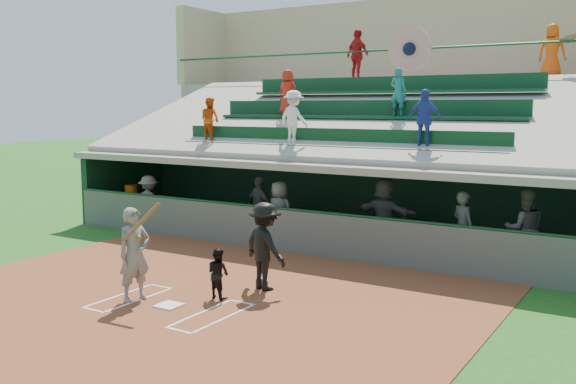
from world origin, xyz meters
The scene contains 21 objects.
ground centered at (0.00, 0.00, 0.00)m, with size 100.00×100.00×0.00m, color #1A5016.
dirt_slab centered at (0.00, 0.50, 0.01)m, with size 11.00×9.00×0.02m, color brown.
home_plate centered at (0.00, 0.00, 0.04)m, with size 0.43×0.43×0.03m, color white.
batters_box_chalk centered at (0.00, 0.00, 0.02)m, with size 2.65×1.85×0.01m.
dugout_floor centered at (0.00, 6.75, 0.02)m, with size 16.00×3.50×0.04m, color gray.
concourse_slab centered at (0.00, 13.50, 2.30)m, with size 20.00×3.00×4.60m, color gray.
grandstand centered at (-0.01, 10.51, 2.26)m, with size 20.40×10.40×7.80m.
batter_at_plate centered at (-0.80, -0.05, 0.93)m, with size 0.92×0.79×1.95m.
catcher centered at (0.46, 0.90, 0.51)m, with size 0.48×0.37×0.98m, color black.
home_umpire centered at (0.90, 1.88, 0.91)m, with size 1.15×0.66×1.78m, color black.
dugout_bench centered at (0.21, 7.89, 0.29)m, with size 16.57×0.50×0.50m, color olive.
white_table centered at (-7.05, 6.07, 0.42)m, with size 0.87×0.66×0.76m, color silver.
water_cooler centered at (-7.11, 6.12, 1.00)m, with size 0.39×0.39×0.39m, color orange.
dugout_player_a centered at (-5.56, 5.32, 0.85)m, with size 1.05×0.60×1.62m, color #535651.
dugout_player_b centered at (-2.12, 6.15, 0.90)m, with size 1.01×0.42×1.72m, color #545651.
dugout_player_c centered at (-1.15, 5.67, 0.88)m, with size 0.82×0.54×1.69m, color #595C56.
dugout_player_d centered at (1.51, 6.54, 0.96)m, with size 1.70×0.54×1.83m, color #5D605A.
dugout_player_e centered at (3.70, 6.04, 0.90)m, with size 0.63×0.41×1.72m, color #565954.
dugout_player_f centered at (5.03, 6.31, 0.95)m, with size 0.88×0.69×1.82m, color #595B56.
concourse_staff_a centered at (-1.98, 12.12, 5.49)m, with size 1.04×0.43×1.78m, color #AF1419.
concourse_staff_b centered at (4.26, 13.17, 5.44)m, with size 0.82×0.53×1.68m, color #DF4E0D.
Camera 1 is at (7.94, -8.68, 3.73)m, focal length 40.00 mm.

